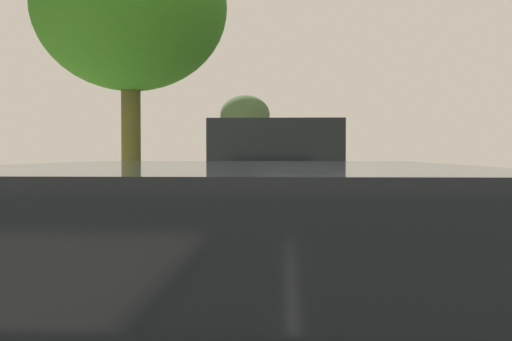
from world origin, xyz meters
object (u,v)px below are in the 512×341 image
at_px(parked_suv_green_far, 277,190).
at_px(fire_hydrant, 245,180).
at_px(parked_sedan_silver_nearest, 285,171).
at_px(bicycle_at_curb, 246,212).
at_px(street_tree_near_cyclist, 245,116).
at_px(cyclist_with_backpack, 237,176).
at_px(parked_suv_red_mid, 275,176).
at_px(street_tree_mid_block, 130,8).
at_px(parked_pickup_tan_second, 279,172).

distance_m(parked_suv_green_far, fire_hydrant, 14.23).
xyz_separation_m(parked_sedan_silver_nearest, bicycle_at_curb, (0.57, 16.12, -0.36)).
xyz_separation_m(bicycle_at_curb, fire_hydrant, (0.89, -10.75, 0.17)).
bearing_deg(bicycle_at_curb, parked_suv_green_far, 101.81).
distance_m(bicycle_at_curb, street_tree_near_cyclist, 18.79).
bearing_deg(parked_sedan_silver_nearest, bicycle_at_curb, 87.97).
distance_m(cyclist_with_backpack, fire_hydrant, 10.35).
bearing_deg(parked_suv_green_far, fire_hydrant, -83.53).
relative_size(parked_suv_green_far, street_tree_near_cyclist, 1.08).
xyz_separation_m(bicycle_at_curb, cyclist_with_backpack, (0.22, -0.44, 0.71)).
bearing_deg(parked_suv_red_mid, bicycle_at_curb, 78.70).
bearing_deg(street_tree_mid_block, fire_hydrant, -92.45).
xyz_separation_m(parked_suv_green_far, fire_hydrant, (1.60, -14.14, -0.47)).
xyz_separation_m(street_tree_near_cyclist, street_tree_mid_block, (-0.00, 21.66, 0.27)).
bearing_deg(street_tree_near_cyclist, street_tree_mid_block, 90.00).
bearing_deg(street_tree_near_cyclist, fire_hydrant, 94.41).
bearing_deg(fire_hydrant, parked_sedan_silver_nearest, -105.29).
relative_size(parked_suv_green_far, street_tree_mid_block, 0.97).
height_order(parked_suv_green_far, cyclist_with_backpack, parked_suv_green_far).
bearing_deg(parked_pickup_tan_second, parked_sedan_silver_nearest, -90.94).
height_order(cyclist_with_backpack, fire_hydrant, cyclist_with_backpack).
bearing_deg(parked_suv_red_mid, fire_hydrant, -80.38).
distance_m(parked_pickup_tan_second, bicycle_at_curb, 9.26).
bearing_deg(bicycle_at_curb, parked_suv_red_mid, -101.30).
bearing_deg(cyclist_with_backpack, street_tree_mid_block, 70.63).
xyz_separation_m(parked_suv_green_far, cyclist_with_backpack, (0.93, -3.82, 0.07)).
relative_size(parked_pickup_tan_second, cyclist_with_backpack, 3.00).
relative_size(bicycle_at_curb, street_tree_mid_block, 0.35).
xyz_separation_m(parked_suv_green_far, street_tree_near_cyclist, (2.20, -21.86, 2.44)).
height_order(parked_sedan_silver_nearest, street_tree_near_cyclist, street_tree_near_cyclist).
distance_m(bicycle_at_curb, cyclist_with_backpack, 0.86).
distance_m(parked_sedan_silver_nearest, cyclist_with_backpack, 15.70).
bearing_deg(bicycle_at_curb, cyclist_with_backpack, -63.28).
bearing_deg(cyclist_with_backpack, parked_suv_green_far, 103.65).
relative_size(parked_pickup_tan_second, fire_hydrant, 6.39).
bearing_deg(parked_suv_red_mid, cyclist_with_backpack, 70.80).
relative_size(cyclist_with_backpack, street_tree_mid_block, 0.37).
bearing_deg(cyclist_with_backpack, bicycle_at_curb, 116.72).
bearing_deg(street_tree_near_cyclist, parked_pickup_tan_second, 101.91).
bearing_deg(bicycle_at_curb, parked_pickup_tan_second, -92.84).
distance_m(street_tree_near_cyclist, street_tree_mid_block, 21.66).
distance_m(parked_suv_red_mid, bicycle_at_curb, 2.64).
relative_size(bicycle_at_curb, cyclist_with_backpack, 0.96).
height_order(parked_suv_red_mid, bicycle_at_curb, parked_suv_red_mid).
bearing_deg(parked_sedan_silver_nearest, parked_pickup_tan_second, 89.06).
distance_m(parked_pickup_tan_second, fire_hydrant, 2.06).
xyz_separation_m(parked_suv_green_far, street_tree_mid_block, (2.20, -0.21, 2.71)).
height_order(parked_sedan_silver_nearest, parked_pickup_tan_second, parked_pickup_tan_second).
bearing_deg(parked_pickup_tan_second, cyclist_with_backpack, 85.59).
distance_m(parked_pickup_tan_second, parked_suv_green_far, 12.62).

